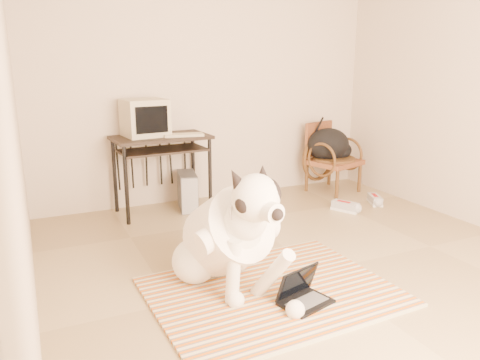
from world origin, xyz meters
TOP-DOWN VIEW (x-y plane):
  - floor at (0.00, 0.00)m, footprint 4.50×4.50m
  - wall_back at (0.00, 2.25)m, footprint 4.50×0.00m
  - wall_left at (-2.00, 0.00)m, footprint 0.00×4.50m
  - rug at (-0.49, -0.15)m, footprint 1.70×1.32m
  - dog at (-0.74, 0.06)m, footprint 0.65×1.32m
  - laptop at (-0.39, -0.38)m, footprint 0.39×0.32m
  - computer_desk at (-0.67, 1.93)m, footprint 1.02×0.60m
  - crt_monitor at (-0.82, 2.00)m, footprint 0.46×0.44m
  - desk_keyboard at (-0.47, 1.82)m, footprint 0.42×0.22m
  - pc_tower at (-0.41, 1.91)m, footprint 0.26×0.46m
  - rattan_chair at (1.42, 1.87)m, footprint 0.69×0.68m
  - backpack at (1.42, 1.88)m, footprint 0.58×0.44m
  - sneaker_left at (1.10, 1.12)m, footprint 0.24×0.32m
  - sneaker_right at (1.57, 1.20)m, footprint 0.22×0.30m

SIDE VIEW (x-z plane):
  - floor at x=0.00m, z-range 0.00..0.00m
  - rug at x=-0.49m, z-range 0.00..0.02m
  - sneaker_right at x=1.57m, z-range -0.01..0.09m
  - sneaker_left at x=1.10m, z-range -0.01..0.10m
  - laptop at x=-0.39m, z-range -0.04..0.19m
  - pc_tower at x=-0.41m, z-range 0.00..0.40m
  - dog at x=-0.74m, z-range -0.10..0.88m
  - rattan_chair at x=1.42m, z-range 0.00..0.84m
  - backpack at x=1.42m, z-range 0.37..0.77m
  - computer_desk at x=-0.67m, z-range 0.29..1.12m
  - desk_keyboard at x=-0.47m, z-range 0.82..0.85m
  - crt_monitor at x=-0.82m, z-range 0.82..1.20m
  - wall_back at x=0.00m, z-range -0.90..3.60m
  - wall_left at x=-2.00m, z-range -0.90..3.60m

